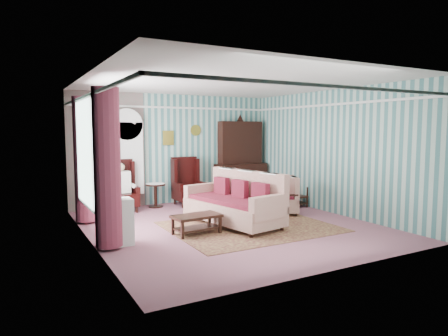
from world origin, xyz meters
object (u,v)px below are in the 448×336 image
wingback_right (189,181)px  sofa (233,201)px  dresser_hutch (241,157)px  nest_table (297,196)px  plant_stand (116,222)px  seated_woman (121,187)px  wingback_left (121,186)px  round_side_table (156,195)px  bookcase (127,164)px  floral_armchair (282,194)px  coffee_table (197,224)px

wingback_right → sofa: (-0.07, -2.42, -0.12)m
dresser_hutch → nest_table: (0.57, -1.82, -0.91)m
plant_stand → nest_table: bearing=13.8°
wingback_right → seated_woman: bearing=180.0°
wingback_left → plant_stand: size_ratio=1.56×
round_side_table → wingback_left: bearing=-170.5°
dresser_hutch → wingback_left: 3.55m
wingback_left → round_side_table: wingback_left is taller
bookcase → plant_stand: size_ratio=2.80×
bookcase → round_side_table: 1.07m
plant_stand → sofa: (2.48, 0.33, 0.10)m
dresser_hutch → wingback_right: 1.86m
wingback_left → floral_armchair: (3.19, -2.10, -0.13)m
coffee_table → sofa: bearing=18.1°
plant_stand → coffee_table: 1.53m
dresser_hutch → round_side_table: dresser_hutch is taller
floral_armchair → wingback_left: bearing=80.0°
bookcase → sofa: (1.43, -2.81, -0.62)m
wingback_left → wingback_right: 1.75m
wingback_left → round_side_table: bearing=9.5°
seated_woman → plant_stand: bearing=-106.2°
sofa → nest_table: bearing=-80.9°
nest_table → plant_stand: size_ratio=0.68×
plant_stand → floral_armchair: (3.99, 0.65, 0.09)m
coffee_table → bookcase: bearing=98.4°
round_side_table → floral_armchair: size_ratio=0.61×
coffee_table → dresser_hutch: bearing=47.2°
dresser_hutch → plant_stand: dresser_hutch is taller
plant_stand → sofa: 2.51m
wingback_right → floral_armchair: bearing=-55.6°
wingback_right → seated_woman: (-1.75, 0.00, -0.04)m
wingback_left → wingback_right: bearing=0.0°
sofa → bookcase: bearing=16.0°
sofa → coffee_table: sofa is taller
bookcase → round_side_table: size_ratio=3.73×
dresser_hutch → plant_stand: (-4.30, -3.02, -0.78)m
round_side_table → nest_table: (3.17, -1.70, -0.03)m
plant_stand → coffee_table: (1.51, 0.01, -0.21)m
wingback_left → nest_table: (4.07, -1.55, -0.35)m
seated_woman → plant_stand: (-0.80, -2.75, -0.19)m
wingback_left → floral_armchair: size_ratio=1.27×
nest_table → plant_stand: 5.02m
bookcase → plant_stand: (-1.05, -3.14, -0.72)m
nest_table → coffee_table: bearing=-160.4°
wingback_right → plant_stand: bearing=-132.8°
plant_stand → coffee_table: plant_stand is taller
round_side_table → wingback_right: bearing=-10.0°
coffee_table → round_side_table: bearing=86.3°
nest_table → plant_stand: bearing=-166.2°
dresser_hutch → wingback_left: size_ratio=1.89×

